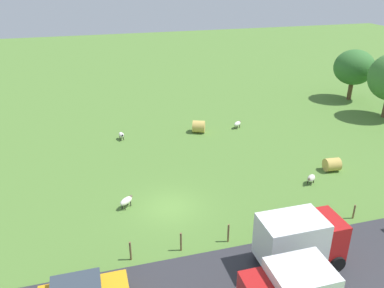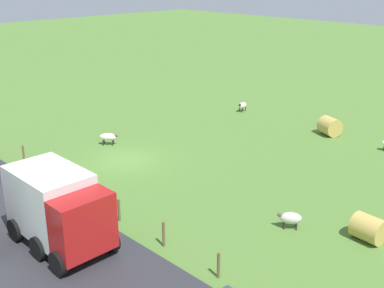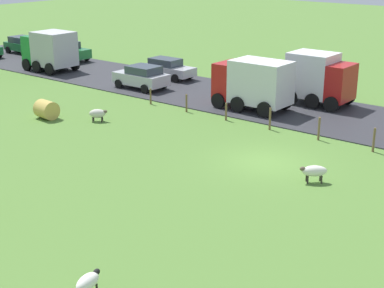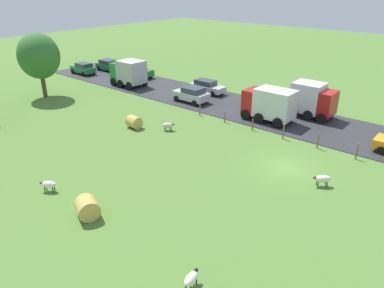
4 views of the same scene
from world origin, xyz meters
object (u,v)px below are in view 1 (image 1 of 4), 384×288
sheep_0 (126,201)px  sheep_3 (121,135)px  hay_bale_1 (199,127)px  hay_bale_0 (332,165)px  tree_2 (354,67)px  sheep_2 (311,178)px  truck_0 (299,239)px  sheep_1 (237,124)px

sheep_0 → sheep_3: 12.17m
hay_bale_1 → hay_bale_0: bearing=37.1°
sheep_0 → tree_2: bearing=119.1°
sheep_0 → sheep_2: size_ratio=1.07×
sheep_0 → hay_bale_0: 17.27m
hay_bale_0 → tree_2: 21.39m
hay_bale_0 → truck_0: bearing=-42.5°
sheep_2 → truck_0: size_ratio=0.23×
sheep_0 → hay_bale_0: (-0.86, 17.25, 0.02)m
sheep_1 → truck_0: bearing=-12.5°
sheep_0 → tree_2: 35.33m
sheep_0 → sheep_1: 17.70m
hay_bale_1 → truck_0: size_ratio=0.26×
sheep_1 → sheep_2: (12.42, 1.21, -0.01)m
sheep_2 → sheep_3: (-12.74, -13.35, 0.02)m
sheep_3 → truck_0: bearing=20.3°
sheep_0 → hay_bale_0: hay_bale_0 is taller
sheep_0 → tree_2: tree_2 is taller
sheep_1 → tree_2: (-5.29, 17.52, 3.66)m
sheep_3 → hay_bale_1: bearing=88.2°
hay_bale_1 → truck_0: 20.40m
hay_bale_0 → truck_0: size_ratio=0.26×
sheep_1 → hay_bale_0: hay_bale_0 is taller
hay_bale_0 → truck_0: (9.35, -8.58, 1.20)m
sheep_3 → sheep_1: bearing=88.5°
tree_2 → truck_0: size_ratio=1.34×
sheep_0 → sheep_2: sheep_0 is taller
sheep_3 → hay_bale_0: bearing=55.2°
sheep_2 → truck_0: bearing=-36.0°
sheep_1 → sheep_3: 12.14m
sheep_3 → truck_0: truck_0 is taller
sheep_2 → sheep_3: sheep_2 is taller
hay_bale_0 → hay_bale_1: 13.81m
sheep_0 → hay_bale_0: size_ratio=0.94×
sheep_1 → hay_bale_0: 11.68m
sheep_3 → truck_0: (20.62, 7.63, 1.25)m
hay_bale_0 → sheep_1: bearing=-159.6°
sheep_3 → tree_2: bearing=99.5°
sheep_0 → hay_bale_1: bearing=143.0°
sheep_0 → tree_2: (-17.09, 30.70, 3.62)m
hay_bale_1 → tree_2: 22.66m
hay_bale_0 → truck_0: truck_0 is taller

